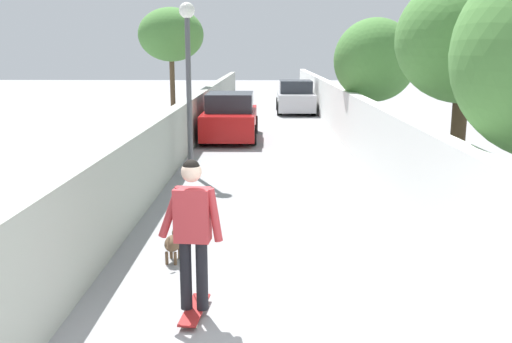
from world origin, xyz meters
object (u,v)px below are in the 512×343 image
dog (174,242)px  car_far (295,98)px  lamp_post (188,57)px  tree_left_far (171,35)px  tree_right_distant (375,60)px  tree_right_near (465,41)px  skateboard (195,310)px  person_skateboarder (193,224)px  car_near (230,118)px

dog → car_far: size_ratio=0.51×
lamp_post → dog: bearing=-174.9°
tree_left_far → car_far: size_ratio=1.21×
tree_left_far → tree_right_distant: bearing=-129.7°
tree_right_near → lamp_post: 6.03m
skateboard → car_far: car_far is taller
lamp_post → person_skateboarder: lamp_post is taller
tree_right_near → dog: (-4.54, 5.40, -2.83)m
tree_left_far → dog: (-16.04, -2.61, -3.27)m
lamp_post → car_far: lamp_post is taller
lamp_post → car_far: bearing=-13.0°
tree_right_near → car_far: (15.09, 2.70, -2.39)m
car_near → car_far: 8.77m
person_skateboarder → dog: person_skateboarder is taller
car_far → skateboard: bearing=174.1°
person_skateboarder → dog: 1.91m
person_skateboarder → dog: bearing=16.7°
car_far → tree_right_near: bearing=-169.9°
lamp_post → dog: size_ratio=2.03×
car_near → lamp_post: bearing=173.9°
tree_right_near → skateboard: tree_right_near is taller
person_skateboarder → car_far: 21.41m
car_far → tree_left_far: bearing=124.0°
tree_right_near → skateboard: bearing=141.7°
tree_right_distant → skateboard: (-11.71, 4.11, -2.55)m
tree_right_distant → car_near: tree_right_distant is taller
tree_left_far → skateboard: bearing=-170.0°
tree_right_distant → lamp_post: size_ratio=0.98×
tree_right_distant → car_far: 9.96m
tree_left_far → lamp_post: 10.62m
skateboard → car_near: 12.95m
tree_left_far → tree_right_distant: tree_left_far is taller
tree_right_near → person_skateboarder: (-6.21, 4.90, -2.03)m
lamp_post → person_skateboarder: size_ratio=2.36×
tree_right_near → tree_right_distant: size_ratio=1.14×
tree_right_distant → car_near: bearing=74.9°
skateboard → lamp_post: bearing=7.8°
tree_left_far → car_near: tree_left_far is taller
tree_left_far → dog: tree_left_far is taller
tree_left_far → car_near: size_ratio=1.14×
tree_right_near → car_near: (6.72, 5.31, -2.39)m
tree_right_distant → car_far: tree_right_distant is taller
skateboard → car_near: bearing=1.8°
tree_right_near → tree_left_far: (11.50, 8.01, 0.45)m
skateboard → car_near: size_ratio=0.20×
tree_right_near → dog: size_ratio=2.27×
tree_right_distant → skateboard: size_ratio=4.77×
person_skateboarder → lamp_post: bearing=7.8°
lamp_post → tree_right_near: bearing=-100.7°
tree_right_near → dog: 7.60m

